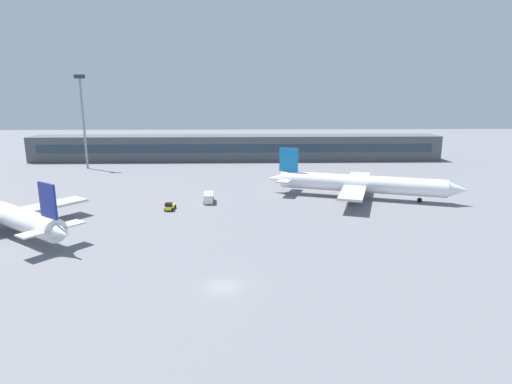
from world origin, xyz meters
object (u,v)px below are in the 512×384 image
service_van_white (209,198)px  floodlight_tower_west (83,116)px  baggage_tug_yellow (170,206)px  airplane_mid (362,184)px  airplane_near (1,212)px

service_van_white → floodlight_tower_west: size_ratio=0.18×
baggage_tug_yellow → service_van_white: bearing=39.4°
airplane_mid → floodlight_tower_west: bearing=151.6°
airplane_near → floodlight_tower_west: floodlight_tower_west is taller
airplane_near → baggage_tug_yellow: bearing=24.4°
baggage_tug_yellow → floodlight_tower_west: size_ratio=0.13×
airplane_mid → floodlight_tower_west: size_ratio=1.47×
airplane_mid → baggage_tug_yellow: size_ratio=11.70×
service_van_white → airplane_near: bearing=-152.0°
airplane_near → service_van_white: 40.24m
airplane_mid → floodlight_tower_west: (-78.65, 42.57, 13.52)m
airplane_mid → floodlight_tower_west: floodlight_tower_west is taller
airplane_mid → baggage_tug_yellow: (-43.09, -9.17, -2.61)m
airplane_near → service_van_white: bearing=28.0°
airplane_mid → airplane_near: bearing=-162.9°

